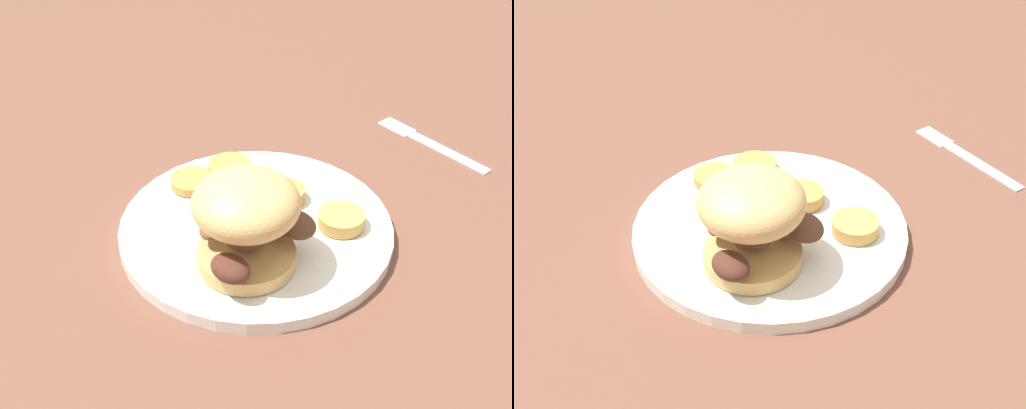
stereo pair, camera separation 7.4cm
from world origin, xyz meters
The scene contains 8 objects.
ground_plane centered at (0.00, 0.00, 0.00)m, with size 4.00×4.00×0.00m, color brown.
dinner_plate centered at (0.00, 0.00, 0.01)m, with size 0.29×0.29×0.02m.
sandwich centered at (0.06, 0.02, 0.07)m, with size 0.13×0.12×0.10m.
potato_round_0 centered at (-0.08, -0.07, 0.02)m, with size 0.05×0.05×0.01m, color #BC8942.
potato_round_1 centered at (-0.04, 0.08, 0.02)m, with size 0.05×0.05×0.01m, color tan.
potato_round_2 centered at (-0.03, -0.10, 0.02)m, with size 0.05×0.05×0.01m, color #BC8942.
potato_round_3 centered at (-0.05, 0.01, 0.02)m, with size 0.04×0.04×0.01m, color #BC8942.
fork centered at (-0.26, 0.12, 0.00)m, with size 0.08×0.16×0.00m.
Camera 1 is at (0.54, 0.26, 0.48)m, focal length 50.00 mm.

